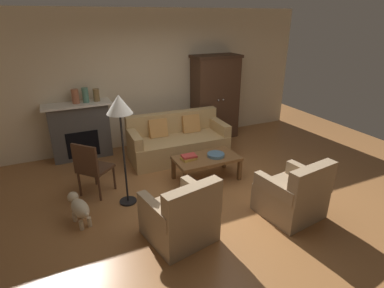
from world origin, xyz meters
TOP-DOWN VIEW (x-y plane):
  - ground_plane at (0.00, 0.00)m, footprint 9.60×9.60m
  - back_wall at (0.00, 2.55)m, footprint 7.20×0.10m
  - fireplace at (-1.55, 2.30)m, footprint 1.26×0.48m
  - armoire at (1.40, 2.22)m, footprint 1.06×0.57m
  - couch at (0.19, 1.52)m, footprint 1.95×0.91m
  - coffee_table at (0.28, 0.44)m, footprint 1.10×0.60m
  - fruit_bowl at (0.44, 0.41)m, footprint 0.30×0.30m
  - book_stack at (-0.03, 0.49)m, footprint 0.26×0.20m
  - mantel_vase_terracotta at (-1.55, 2.28)m, footprint 0.14×0.14m
  - mantel_vase_jade at (-1.37, 2.28)m, footprint 0.12×0.12m
  - mantel_vase_bronze at (-1.17, 2.28)m, footprint 0.12×0.12m
  - armchair_near_left at (-0.72, -0.80)m, footprint 0.90×0.90m
  - armchair_near_right at (0.90, -1.00)m, footprint 0.87×0.86m
  - side_chair_wooden at (-1.57, 0.73)m, footprint 0.62×0.62m
  - floor_lamp at (-1.14, 0.31)m, footprint 0.36×0.36m
  - dog at (-1.85, 0.08)m, footprint 0.30×0.56m

SIDE VIEW (x-z plane):
  - ground_plane at x=0.00m, z-range 0.00..0.00m
  - dog at x=-1.85m, z-range 0.05..0.44m
  - armchair_near_left at x=-0.72m, z-range -0.12..0.76m
  - armchair_near_right at x=0.90m, z-range -0.12..0.76m
  - couch at x=0.19m, z-range -0.11..0.75m
  - coffee_table at x=0.28m, z-range 0.16..0.58m
  - fruit_bowl at x=0.44m, z-range 0.42..0.47m
  - book_stack at x=-0.03m, z-range 0.42..0.50m
  - side_chair_wooden at x=-1.57m, z-range 0.06..0.96m
  - fireplace at x=-1.55m, z-range 0.01..1.13m
  - armoire at x=1.40m, z-range 0.00..1.87m
  - mantel_vase_bronze at x=-1.17m, z-range 1.12..1.36m
  - mantel_vase_terracotta at x=-1.55m, z-range 1.12..1.39m
  - mantel_vase_jade at x=-1.37m, z-range 1.12..1.40m
  - back_wall at x=0.00m, z-range 0.00..2.80m
  - floor_lamp at x=-1.14m, z-range 0.61..2.29m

